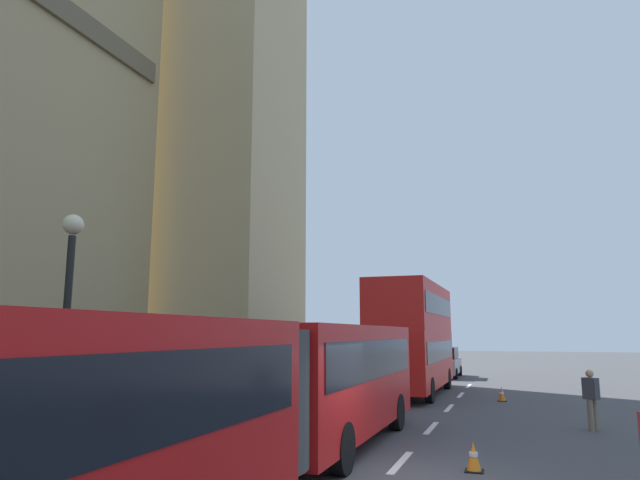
% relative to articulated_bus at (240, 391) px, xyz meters
% --- Properties ---
extents(lane_centre_marking, '(34.40, 0.16, 0.01)m').
position_rel_articulated_bus_xyz_m(lane_centre_marking, '(5.91, -1.99, -1.74)').
color(lane_centre_marking, silver).
rests_on(lane_centre_marking, ground_plane).
extents(articulated_bus, '(18.18, 2.54, 2.90)m').
position_rel_articulated_bus_xyz_m(articulated_bus, '(0.00, 0.00, 0.00)').
color(articulated_bus, red).
rests_on(articulated_bus, ground_plane).
extents(double_decker_bus, '(9.39, 2.54, 4.90)m').
position_rel_articulated_bus_xyz_m(double_decker_bus, '(17.05, 0.00, 0.96)').
color(double_decker_bus, red).
rests_on(double_decker_bus, ground_plane).
extents(sedan_lead, '(4.40, 1.86, 1.85)m').
position_rel_articulated_bus_xyz_m(sedan_lead, '(27.57, -0.08, -0.83)').
color(sedan_lead, gray).
rests_on(sedan_lead, ground_plane).
extents(traffic_cone_west, '(0.36, 0.36, 0.58)m').
position_rel_articulated_bus_xyz_m(traffic_cone_west, '(3.30, -3.53, -1.46)').
color(traffic_cone_west, black).
rests_on(traffic_cone_west, ground_plane).
extents(traffic_cone_middle, '(0.36, 0.36, 0.58)m').
position_rel_articulated_bus_xyz_m(traffic_cone_middle, '(15.60, -3.79, -1.46)').
color(traffic_cone_middle, black).
rests_on(traffic_cone_middle, ground_plane).
extents(street_lamp, '(0.44, 0.44, 5.27)m').
position_rel_articulated_bus_xyz_m(street_lamp, '(0.73, 4.51, 1.31)').
color(street_lamp, black).
rests_on(street_lamp, ground_plane).
extents(pedestrian_by_kerb, '(0.44, 0.46, 1.69)m').
position_rel_articulated_bus_xyz_m(pedestrian_by_kerb, '(9.21, -6.39, -0.83)').
color(pedestrian_by_kerb, '#726651').
rests_on(pedestrian_by_kerb, ground_plane).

